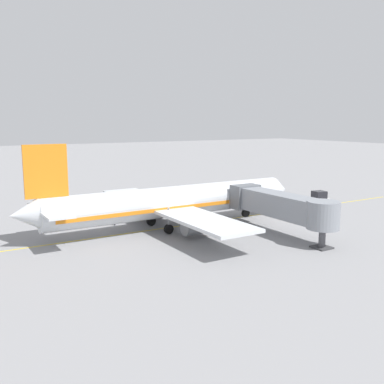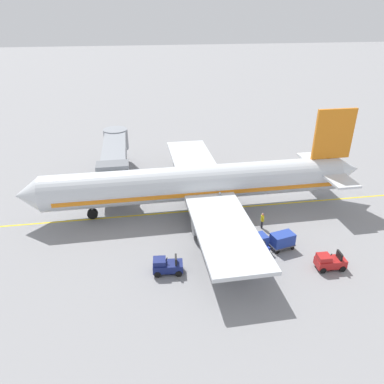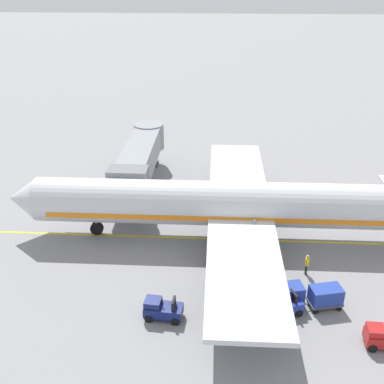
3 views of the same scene
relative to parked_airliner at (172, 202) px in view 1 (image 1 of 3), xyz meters
name	(u,v)px [view 1 (image 1 of 3)]	position (x,y,z in m)	size (l,w,h in m)	color
ground_plane	(183,225)	(-0.26, 1.71, -3.19)	(400.00, 400.00, 0.00)	gray
gate_lead_in_line	(183,225)	(-0.26, 1.71, -3.18)	(0.24, 80.00, 0.01)	gold
parked_airliner	(172,202)	(0.00, 0.00, 0.00)	(30.03, 37.22, 10.63)	silver
jet_bridge	(282,205)	(9.47, 9.09, 0.27)	(15.49, 3.50, 4.98)	gray
pushback_tractor	(315,200)	(-0.15, 24.78, -2.09)	(2.79, 4.66, 2.40)	silver
baggage_tug_lead	(71,213)	(-11.94, -9.16, -2.47)	(1.36, 2.54, 1.62)	#B21E1E
baggage_tug_trailing	(166,205)	(-10.25, 4.61, -2.47)	(1.49, 2.60, 1.62)	navy
baggage_tug_spare	(118,211)	(-9.43, -3.27, -2.47)	(2.01, 2.76, 1.62)	#1E339E
baggage_cart_front	(137,209)	(-8.37, -1.02, -2.24)	(1.76, 2.98, 1.58)	#4C4C51
baggage_cart_second_in_train	(118,211)	(-8.45, -3.71, -2.24)	(1.76, 2.98, 1.58)	#4C4C51
baggage_cart_third_in_train	(100,213)	(-8.51, -6.26, -2.24)	(1.76, 2.98, 1.58)	#4C4C51
ground_crew_wing_walker	(114,218)	(-4.82, -5.61, -2.23)	(0.73, 0.27, 1.69)	#232328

